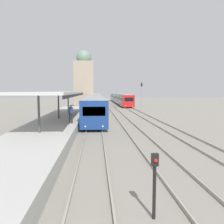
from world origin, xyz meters
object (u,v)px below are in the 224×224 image
signal_post_near (155,179)px  signal_mast_far (141,93)px  train_near (95,100)px  train_far (119,98)px  person_on_platform (71,113)px

signal_post_near → signal_mast_far: bearing=78.9°
train_near → signal_post_near: size_ratio=30.13×
train_far → signal_post_near: 63.19m
train_near → signal_mast_far: bearing=-42.0°
train_near → train_far: 21.08m
person_on_platform → signal_mast_far: bearing=63.2°
train_near → signal_mast_far: (8.82, -7.94, 1.67)m
train_near → person_on_platform: bearing=-94.0°
train_far → signal_post_near: (-5.43, -62.95, -0.45)m
person_on_platform → train_far: train_far is taller
signal_post_near → signal_mast_far: size_ratio=0.37×
person_on_platform → signal_mast_far: 24.24m
train_near → signal_mast_far: size_ratio=11.08×
train_far → train_near: bearing=-110.3°
person_on_platform → signal_post_near: (3.97, -13.65, -0.63)m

